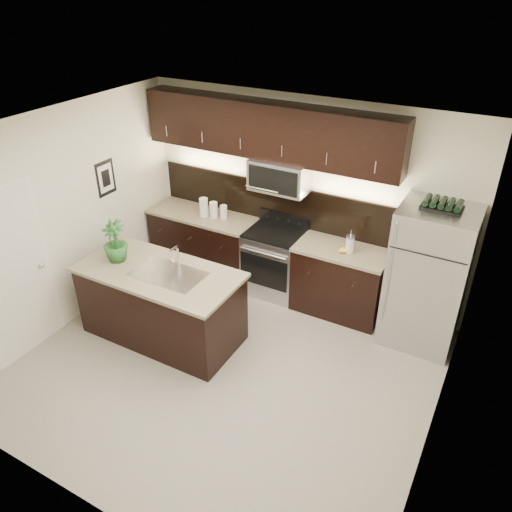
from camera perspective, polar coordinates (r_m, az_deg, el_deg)
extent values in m
plane|color=gray|center=(5.92, -3.42, -12.64)|extent=(4.50, 4.50, 0.00)
cube|color=silver|center=(6.67, 5.38, 6.50)|extent=(4.50, 0.02, 2.70)
cube|color=silver|center=(3.94, -20.14, -14.93)|extent=(4.50, 0.02, 2.70)
cube|color=silver|center=(6.47, -21.02, 3.71)|extent=(0.02, 4.00, 2.70)
cube|color=silver|center=(4.51, 21.40, -8.67)|extent=(0.02, 4.00, 2.70)
cube|color=white|center=(4.54, -4.48, 13.18)|extent=(4.50, 4.00, 0.02)
cube|color=silver|center=(6.20, -25.68, -2.16)|extent=(0.04, 0.80, 2.02)
sphere|color=silver|center=(6.33, -23.28, -0.98)|extent=(0.06, 0.06, 0.06)
cube|color=black|center=(6.79, -16.79, 8.52)|extent=(0.01, 0.32, 0.46)
cube|color=white|center=(6.79, -16.77, 8.51)|extent=(0.00, 0.24, 0.36)
cube|color=black|center=(7.45, -5.92, 1.43)|extent=(1.57, 0.62, 0.90)
cube|color=black|center=(6.62, 9.52, -2.88)|extent=(1.16, 0.62, 0.90)
cube|color=#B2B2B7|center=(6.93, 2.09, -0.81)|extent=(0.76, 0.62, 0.90)
cube|color=black|center=(6.70, 2.16, 2.59)|extent=(0.76, 0.60, 0.03)
cube|color=tan|center=(7.24, -6.11, 4.69)|extent=(1.59, 0.65, 0.04)
cube|color=tan|center=(6.38, 9.87, 0.66)|extent=(1.18, 0.65, 0.04)
cube|color=black|center=(6.89, 1.80, 6.23)|extent=(3.49, 0.02, 0.56)
cube|color=#B2B2B7|center=(6.46, 2.75, 9.16)|extent=(0.76, 0.40, 0.40)
cube|color=black|center=(6.40, 1.32, 14.18)|extent=(3.49, 0.33, 0.70)
cube|color=black|center=(6.21, -10.70, -5.51)|extent=(1.90, 0.90, 0.90)
cube|color=tan|center=(5.95, -11.13, -1.84)|extent=(1.96, 0.96, 0.04)
cube|color=silver|center=(5.85, -10.01, -2.01)|extent=(0.84, 0.50, 0.01)
cylinder|color=silver|center=(5.93, -8.87, -0.13)|extent=(0.03, 0.03, 0.24)
cylinder|color=silver|center=(5.81, -9.40, 0.84)|extent=(0.02, 0.14, 0.02)
cylinder|color=silver|center=(5.79, -9.77, 0.11)|extent=(0.02, 0.02, 0.10)
cube|color=#B2B2B7|center=(6.15, 19.01, -2.32)|extent=(0.85, 0.77, 1.76)
cube|color=black|center=(5.75, 20.49, 5.23)|extent=(0.43, 0.27, 0.03)
cylinder|color=black|center=(5.75, 18.97, 6.08)|extent=(0.07, 0.25, 0.07)
cylinder|color=black|center=(5.74, 19.77, 5.88)|extent=(0.07, 0.25, 0.07)
cylinder|color=black|center=(5.73, 20.58, 5.69)|extent=(0.07, 0.25, 0.07)
cylinder|color=black|center=(5.72, 21.38, 5.49)|extent=(0.07, 0.25, 0.07)
cylinder|color=black|center=(5.71, 22.19, 5.30)|extent=(0.07, 0.25, 0.07)
imported|color=#235925|center=(6.15, -15.83, 1.62)|extent=(0.32, 0.32, 0.51)
cylinder|color=silver|center=(7.10, -5.99, 5.56)|extent=(0.12, 0.12, 0.27)
cylinder|color=silver|center=(7.07, -4.86, 5.29)|extent=(0.11, 0.11, 0.22)
cylinder|color=silver|center=(7.03, -3.72, 5.05)|extent=(0.10, 0.10, 0.19)
cylinder|color=silver|center=(6.25, 10.66, 1.21)|extent=(0.10, 0.10, 0.20)
cylinder|color=silver|center=(6.20, 10.76, 2.12)|extent=(0.11, 0.11, 0.02)
cylinder|color=silver|center=(6.18, 10.80, 2.54)|extent=(0.01, 0.01, 0.08)
ellipsoid|color=yellow|center=(6.29, 9.73, 0.70)|extent=(0.22, 0.20, 0.06)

